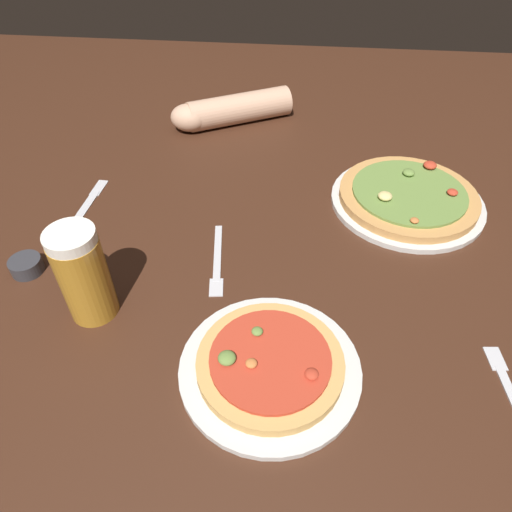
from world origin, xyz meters
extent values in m
cube|color=#3D2114|center=(0.00, 0.00, -0.01)|extent=(2.40, 2.40, 0.03)
cylinder|color=silver|center=(0.05, -0.24, 0.01)|extent=(0.28, 0.28, 0.01)
cylinder|color=tan|center=(0.05, -0.24, 0.02)|extent=(0.23, 0.23, 0.02)
cylinder|color=#B73823|center=(0.05, -0.24, 0.03)|extent=(0.19, 0.19, 0.01)
ellipsoid|color=#C67038|center=(0.02, -0.25, 0.04)|extent=(0.02, 0.02, 0.01)
ellipsoid|color=olive|center=(0.02, -0.19, 0.04)|extent=(0.02, 0.02, 0.01)
ellipsoid|color=#B73823|center=(0.11, -0.26, 0.04)|extent=(0.02, 0.02, 0.01)
ellipsoid|color=olive|center=(-0.02, -0.25, 0.04)|extent=(0.03, 0.03, 0.01)
cylinder|color=silver|center=(0.32, 0.23, 0.01)|extent=(0.34, 0.34, 0.01)
cylinder|color=tan|center=(0.32, 0.23, 0.02)|extent=(0.30, 0.30, 0.02)
cylinder|color=olive|center=(0.32, 0.23, 0.03)|extent=(0.25, 0.25, 0.01)
ellipsoid|color=olive|center=(0.32, 0.29, 0.04)|extent=(0.03, 0.03, 0.01)
ellipsoid|color=#B73823|center=(0.37, 0.32, 0.04)|extent=(0.03, 0.03, 0.02)
ellipsoid|color=#C67038|center=(0.31, 0.12, 0.04)|extent=(0.02, 0.02, 0.01)
ellipsoid|color=#B73823|center=(0.40, 0.22, 0.04)|extent=(0.02, 0.02, 0.01)
ellipsoid|color=#DBC67A|center=(0.26, 0.19, 0.04)|extent=(0.03, 0.03, 0.02)
cylinder|color=#B27A23|center=(-0.27, -0.14, 0.08)|extent=(0.08, 0.08, 0.16)
cylinder|color=white|center=(-0.27, -0.14, 0.17)|extent=(0.08, 0.08, 0.02)
torus|color=silver|center=(-0.30, -0.11, 0.08)|extent=(0.08, 0.08, 0.10)
cylinder|color=#333338|center=(-0.43, -0.06, 0.01)|extent=(0.06, 0.06, 0.03)
cube|color=silver|center=(0.40, -0.18, 0.00)|extent=(0.03, 0.05, 0.00)
cube|color=silver|center=(-0.40, 0.10, 0.00)|extent=(0.03, 0.19, 0.01)
cube|color=silver|center=(-0.39, 0.21, 0.00)|extent=(0.03, 0.06, 0.00)
cube|color=silver|center=(-0.08, 0.02, 0.00)|extent=(0.04, 0.16, 0.01)
cube|color=silver|center=(-0.07, -0.07, 0.00)|extent=(0.03, 0.05, 0.00)
cylinder|color=tan|center=(-0.11, 0.57, 0.04)|extent=(0.29, 0.21, 0.08)
ellipsoid|color=tan|center=(-0.23, 0.50, 0.04)|extent=(0.10, 0.08, 0.07)
camera|label=1|loc=(0.07, -0.64, 0.63)|focal=32.54mm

